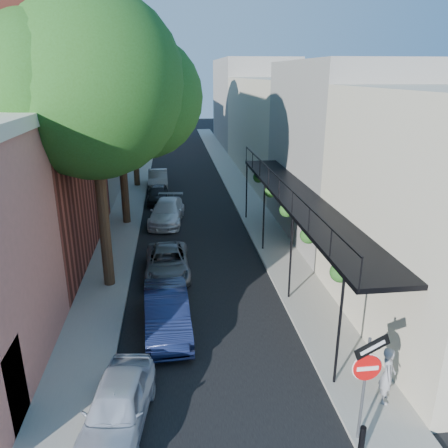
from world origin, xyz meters
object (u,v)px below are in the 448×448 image
object	(u,v)px
bollard	(362,441)
parked_car_e	(158,194)
oak_far	(137,75)
parked_car_f	(158,179)
parked_car_c	(167,262)
parked_car_d	(167,212)
pedestrian	(388,375)
sign_post	(367,372)
oak_near	(105,88)
parked_car_b	(167,312)
oak_mid	(125,99)
parked_car_a	(117,406)

from	to	relation	value
bollard	parked_car_e	size ratio (longest dim) A/B	0.23
oak_far	parked_car_f	world-z (taller)	oak_far
parked_car_c	parked_car_d	world-z (taller)	parked_car_d
parked_car_e	pedestrian	distance (m)	21.15
sign_post	parked_car_f	world-z (taller)	sign_post
oak_far	parked_car_e	world-z (taller)	oak_far
bollard	oak_near	bearing A→B (deg)	123.12
parked_car_b	parked_car_d	distance (m)	11.58
sign_post	oak_mid	world-z (taller)	oak_mid
parked_car_e	oak_mid	bearing A→B (deg)	-107.40
parked_car_d	oak_near	bearing A→B (deg)	-97.31
sign_post	oak_far	size ratio (longest dim) A/B	0.25
parked_car_d	pedestrian	distance (m)	16.88
sign_post	parked_car_e	bearing A→B (deg)	103.84
oak_near	oak_far	bearing A→B (deg)	89.96
sign_post	oak_mid	xyz separation A→B (m)	(-6.58, 17.26, 5.02)
parked_car_a	parked_car_f	world-z (taller)	parked_car_f
oak_far	parked_car_c	xyz separation A→B (m)	(1.95, -16.41, -7.69)
parked_car_f	parked_car_b	bearing A→B (deg)	-89.44
parked_car_b	sign_post	bearing A→B (deg)	-53.10
bollard	parked_car_d	world-z (taller)	parked_car_d
pedestrian	bollard	bearing A→B (deg)	162.77
parked_car_c	pedestrian	world-z (taller)	pedestrian
pedestrian	parked_car_c	bearing A→B (deg)	56.25
bollard	parked_car_e	xyz separation A→B (m)	(-5.09, 21.77, 0.07)
sign_post	parked_car_a	bearing A→B (deg)	168.32
bollard	pedestrian	distance (m)	2.17
sign_post	oak_near	bearing A→B (deg)	125.09
oak_far	pedestrian	xyz separation A→B (m)	(7.73, -25.13, -7.34)
bollard	parked_car_f	world-z (taller)	parked_car_f
oak_near	pedestrian	bearing A→B (deg)	-46.39
bollard	parked_car_b	xyz separation A→B (m)	(-4.40, 5.90, 0.18)
oak_near	parked_car_b	size ratio (longest dim) A/B	2.71
parked_car_f	parked_car_d	bearing A→B (deg)	-86.73
parked_car_a	parked_car_e	distance (m)	20.12
parked_car_c	parked_car_e	size ratio (longest dim) A/B	1.18
sign_post	parked_car_d	bearing A→B (deg)	105.13
parked_car_b	parked_car_d	bearing A→B (deg)	87.08
parked_car_b	pedestrian	world-z (taller)	pedestrian
sign_post	parked_car_e	size ratio (longest dim) A/B	0.86
oak_near	parked_car_a	distance (m)	10.90
oak_mid	parked_car_f	distance (m)	10.42
oak_mid	pedestrian	bearing A→B (deg)	-64.17
parked_car_c	parked_car_e	bearing A→B (deg)	92.46
bollard	parked_car_d	size ratio (longest dim) A/B	0.18
oak_mid	parked_car_b	bearing A→B (deg)	-80.32
bollard	oak_mid	distance (m)	19.96
parked_car_e	parked_car_f	distance (m)	4.10
bollard	parked_car_f	bearing A→B (deg)	101.27
parked_car_c	parked_car_f	size ratio (longest dim) A/B	1.00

